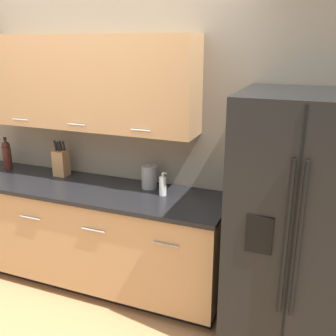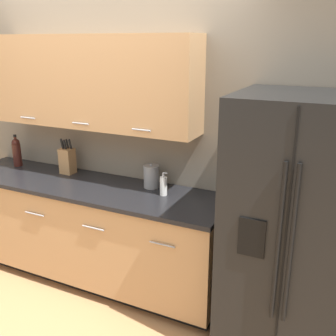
# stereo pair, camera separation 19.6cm
# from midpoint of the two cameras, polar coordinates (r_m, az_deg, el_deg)

# --- Properties ---
(wall_back) EXTENTS (10.00, 0.39, 2.60)m
(wall_back) POSITION_cam_midpoint_polar(r_m,az_deg,el_deg) (3.49, -10.99, 6.74)
(wall_back) COLOR gray
(wall_back) RESTS_ON ground_plane
(counter_unit) EXTENTS (2.51, 0.64, 0.91)m
(counter_unit) POSITION_cam_midpoint_polar(r_m,az_deg,el_deg) (3.60, -13.46, -9.21)
(counter_unit) COLOR black
(counter_unit) RESTS_ON ground_plane
(refrigerator) EXTENTS (0.84, 0.81, 1.78)m
(refrigerator) POSITION_cam_midpoint_polar(r_m,az_deg,el_deg) (2.77, 16.19, -8.13)
(refrigerator) COLOR black
(refrigerator) RESTS_ON ground_plane
(knife_block) EXTENTS (0.12, 0.11, 0.33)m
(knife_block) POSITION_cam_midpoint_polar(r_m,az_deg,el_deg) (3.68, -16.74, 0.79)
(knife_block) COLOR #A87A4C
(knife_block) RESTS_ON counter_unit
(wine_bottle) EXTENTS (0.08, 0.08, 0.31)m
(wine_bottle) POSITION_cam_midpoint_polar(r_m,az_deg,el_deg) (4.05, -23.65, 1.79)
(wine_bottle) COLOR #3D1914
(wine_bottle) RESTS_ON counter_unit
(soap_dispenser) EXTENTS (0.06, 0.06, 0.19)m
(soap_dispenser) POSITION_cam_midpoint_polar(r_m,az_deg,el_deg) (3.09, -2.58, -2.62)
(soap_dispenser) COLOR white
(soap_dispenser) RESTS_ON counter_unit
(steel_canister) EXTENTS (0.13, 0.13, 0.21)m
(steel_canister) POSITION_cam_midpoint_polar(r_m,az_deg,el_deg) (3.25, -4.46, -1.29)
(steel_canister) COLOR gray
(steel_canister) RESTS_ON counter_unit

